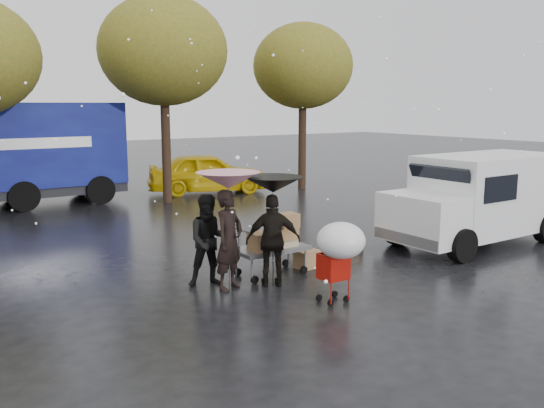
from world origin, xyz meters
TOP-DOWN VIEW (x-y plane):
  - ground at (0.00, 0.00)m, footprint 90.00×90.00m
  - person_pink at (-0.59, 0.27)m, footprint 0.82×0.71m
  - person_middle at (-0.79, 0.66)m, footprint 1.03×0.92m
  - person_black at (0.20, -0.03)m, footprint 1.12×0.88m
  - umbrella_pink at (-0.59, 0.27)m, footprint 1.19×1.19m
  - umbrella_black at (0.20, -0.03)m, footprint 1.13×1.13m
  - vendor_cart at (0.64, 0.56)m, footprint 1.52×0.80m
  - shopping_cart at (0.55, -1.54)m, footprint 0.84×0.84m
  - white_van at (6.40, -0.05)m, footprint 4.91×2.18m
  - blue_truck at (-2.45, 12.08)m, footprint 8.30×2.60m
  - box_ground_near at (3.23, 1.15)m, footprint 0.58×0.50m
  - box_ground_far at (1.50, 0.58)m, footprint 0.53×0.43m
  - yellow_taxi at (4.71, 11.14)m, footprint 4.99×3.31m
  - tree_row at (-0.47, 10.00)m, footprint 21.60×4.40m

SIDE VIEW (x-z plane):
  - ground at x=0.00m, z-range 0.00..0.00m
  - box_ground_far at x=1.50m, z-range 0.00..0.38m
  - box_ground_near at x=3.23m, z-range 0.00..0.46m
  - vendor_cart at x=0.64m, z-range 0.09..1.36m
  - yellow_taxi at x=4.71m, z-range 0.00..1.58m
  - person_middle at x=-0.79m, z-range 0.00..1.77m
  - person_black at x=0.20m, z-range 0.00..1.78m
  - person_pink at x=-0.59m, z-range 0.00..1.89m
  - shopping_cart at x=0.55m, z-range 0.33..1.80m
  - white_van at x=6.40m, z-range 0.06..2.26m
  - blue_truck at x=-2.45m, z-range 0.01..3.51m
  - umbrella_black at x=0.20m, z-range 0.90..3.02m
  - umbrella_pink at x=-0.59m, z-range 0.96..3.18m
  - tree_row at x=-0.47m, z-range 1.46..8.58m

